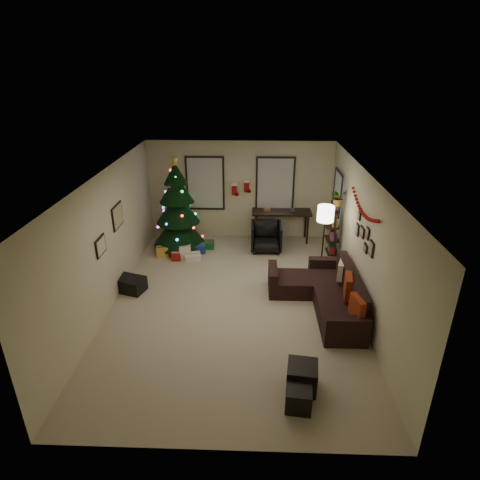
% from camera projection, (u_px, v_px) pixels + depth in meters
% --- Properties ---
extents(floor, '(7.00, 7.00, 0.00)m').
position_uv_depth(floor, '(234.00, 302.00, 8.38)').
color(floor, tan).
rests_on(floor, ground).
extents(ceiling, '(7.00, 7.00, 0.00)m').
position_uv_depth(ceiling, '(233.00, 175.00, 7.28)').
color(ceiling, white).
rests_on(ceiling, floor).
extents(wall_back, '(5.00, 0.00, 5.00)m').
position_uv_depth(wall_back, '(240.00, 190.00, 11.03)').
color(wall_back, beige).
rests_on(wall_back, floor).
extents(wall_front, '(5.00, 0.00, 5.00)m').
position_uv_depth(wall_front, '(219.00, 368.00, 4.64)').
color(wall_front, beige).
rests_on(wall_front, floor).
extents(wall_left, '(0.00, 7.00, 7.00)m').
position_uv_depth(wall_left, '(107.00, 241.00, 7.91)').
color(wall_left, beige).
rests_on(wall_left, floor).
extents(wall_right, '(0.00, 7.00, 7.00)m').
position_uv_depth(wall_right, '(363.00, 245.00, 7.75)').
color(wall_right, beige).
rests_on(wall_right, floor).
extents(window_back_left, '(1.05, 0.06, 1.50)m').
position_uv_depth(window_back_left, '(205.00, 183.00, 10.95)').
color(window_back_left, '#728CB2').
rests_on(window_back_left, wall_back).
extents(window_back_right, '(1.05, 0.06, 1.50)m').
position_uv_depth(window_back_right, '(275.00, 184.00, 10.89)').
color(window_back_right, '#728CB2').
rests_on(window_back_right, wall_back).
extents(window_right_wall, '(0.06, 0.90, 1.30)m').
position_uv_depth(window_right_wall, '(338.00, 197.00, 10.02)').
color(window_right_wall, '#728CB2').
rests_on(window_right_wall, wall_right).
extents(christmas_tree, '(1.36, 1.36, 2.53)m').
position_uv_depth(christmas_tree, '(178.00, 211.00, 10.39)').
color(christmas_tree, black).
rests_on(christmas_tree, floor).
extents(presents, '(1.50, 1.01, 0.30)m').
position_uv_depth(presents, '(182.00, 249.00, 10.46)').
color(presents, navy).
rests_on(presents, floor).
extents(sofa, '(1.70, 2.48, 0.82)m').
position_uv_depth(sofa, '(326.00, 293.00, 8.19)').
color(sofa, black).
rests_on(sofa, floor).
extents(pillow_red_a, '(0.20, 0.43, 0.42)m').
position_uv_depth(pillow_red_a, '(357.00, 308.00, 7.03)').
color(pillow_red_a, maroon).
rests_on(pillow_red_a, sofa).
extents(pillow_red_b, '(0.19, 0.47, 0.45)m').
position_uv_depth(pillow_red_b, '(348.00, 286.00, 7.71)').
color(pillow_red_b, maroon).
rests_on(pillow_red_b, sofa).
extents(pillow_cream, '(0.22, 0.39, 0.37)m').
position_uv_depth(pillow_cream, '(341.00, 270.00, 8.34)').
color(pillow_cream, beige).
rests_on(pillow_cream, sofa).
extents(ottoman_near, '(0.51, 0.51, 0.43)m').
position_uv_depth(ottoman_near, '(302.00, 377.00, 6.09)').
color(ottoman_near, black).
rests_on(ottoman_near, floor).
extents(ottoman_far, '(0.41, 0.41, 0.35)m').
position_uv_depth(ottoman_far, '(299.00, 398.00, 5.76)').
color(ottoman_far, black).
rests_on(ottoman_far, floor).
extents(desk, '(1.60, 0.57, 0.86)m').
position_uv_depth(desk, '(281.00, 215.00, 10.98)').
color(desk, black).
rests_on(desk, floor).
extents(desk_chair, '(0.73, 0.68, 0.75)m').
position_uv_depth(desk_chair, '(266.00, 237.00, 10.55)').
color(desk_chair, black).
rests_on(desk_chair, floor).
extents(bookshelf, '(0.30, 0.47, 1.57)m').
position_uv_depth(bookshelf, '(333.00, 235.00, 9.70)').
color(bookshelf, black).
rests_on(bookshelf, floor).
extents(potted_plant, '(0.60, 0.57, 0.53)m').
position_uv_depth(potted_plant, '(339.00, 195.00, 9.10)').
color(potted_plant, '#4C4C4C').
rests_on(potted_plant, bookshelf).
extents(floor_lamp, '(0.36, 0.36, 1.72)m').
position_uv_depth(floor_lamp, '(325.00, 218.00, 8.81)').
color(floor_lamp, black).
rests_on(floor_lamp, floor).
extents(art_map, '(0.04, 0.60, 0.50)m').
position_uv_depth(art_map, '(117.00, 216.00, 8.43)').
color(art_map, black).
rests_on(art_map, wall_left).
extents(art_abstract, '(0.04, 0.45, 0.35)m').
position_uv_depth(art_abstract, '(101.00, 246.00, 7.53)').
color(art_abstract, black).
rests_on(art_abstract, wall_left).
extents(gallery, '(0.03, 1.25, 0.54)m').
position_uv_depth(gallery, '(364.00, 236.00, 7.60)').
color(gallery, black).
rests_on(gallery, wall_right).
extents(garland, '(0.08, 1.90, 0.30)m').
position_uv_depth(garland, '(364.00, 208.00, 7.56)').
color(garland, '#A5140C').
rests_on(garland, wall_right).
extents(stocking_left, '(0.20, 0.05, 0.36)m').
position_uv_depth(stocking_left, '(235.00, 189.00, 10.85)').
color(stocking_left, '#990F0C').
rests_on(stocking_left, wall_back).
extents(stocking_right, '(0.20, 0.05, 0.36)m').
position_uv_depth(stocking_right, '(247.00, 186.00, 10.92)').
color(stocking_right, '#990F0C').
rests_on(stocking_right, wall_back).
extents(storage_bin, '(0.73, 0.60, 0.32)m').
position_uv_depth(storage_bin, '(130.00, 284.00, 8.73)').
color(storage_bin, black).
rests_on(storage_bin, floor).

